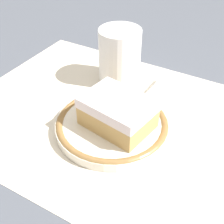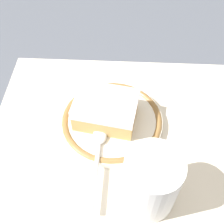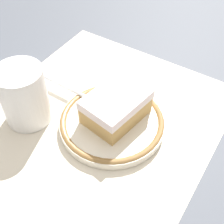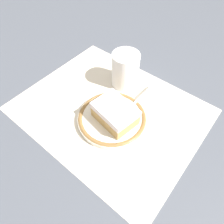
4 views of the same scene
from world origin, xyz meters
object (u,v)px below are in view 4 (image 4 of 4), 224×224
(cake_slice, at_px, (115,113))
(spoon, at_px, (133,104))
(plate, at_px, (112,118))
(cup, at_px, (125,72))

(cake_slice, relative_size, spoon, 0.77)
(cake_slice, height_order, spoon, cake_slice)
(plate, distance_m, cup, 0.15)
(plate, xyz_separation_m, spoon, (0.02, 0.07, 0.01))
(cake_slice, relative_size, cup, 1.10)
(spoon, height_order, cup, cup)
(spoon, distance_m, cup, 0.10)
(cake_slice, bearing_deg, cup, 117.77)
(plate, distance_m, spoon, 0.07)
(spoon, bearing_deg, cake_slice, -97.05)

